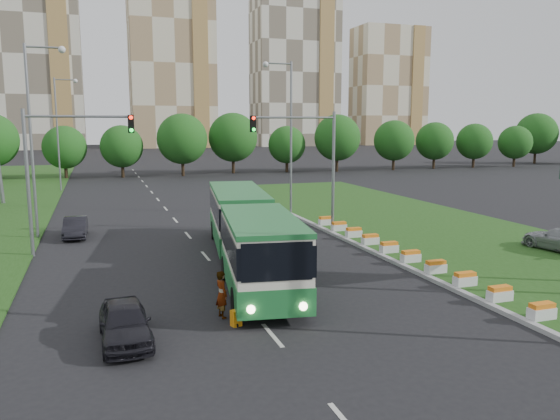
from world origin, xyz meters
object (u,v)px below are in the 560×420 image
object	(u,v)px
articulated_bus	(244,231)
shopping_trolley	(236,318)
car_left_far	(75,227)
pedestrian	(222,294)
car_left_near	(125,322)
traffic_mast_median	(311,153)
traffic_mast_left	(59,158)

from	to	relation	value
articulated_bus	shopping_trolley	distance (m)	8.61
car_left_far	shopping_trolley	world-z (taller)	car_left_far
articulated_bus	pedestrian	world-z (taller)	articulated_bus
articulated_bus	shopping_trolley	xyz separation A→B (m)	(-2.48, -8.10, -1.53)
articulated_bus	car_left_far	size ratio (longest dim) A/B	4.61
pedestrian	car_left_near	bearing A→B (deg)	96.38
traffic_mast_median	traffic_mast_left	xyz separation A→B (m)	(-15.16, -1.00, 0.00)
articulated_bus	shopping_trolley	bearing A→B (deg)	-98.52
traffic_mast_left	shopping_trolley	xyz separation A→B (m)	(6.41, -13.75, -5.06)
traffic_mast_left	pedestrian	size ratio (longest dim) A/B	4.45
traffic_mast_median	pedestrian	bearing A→B (deg)	-123.36
traffic_mast_left	car_left_near	size ratio (longest dim) A/B	2.00
traffic_mast_median	traffic_mast_left	world-z (taller)	same
traffic_mast_median	pedestrian	distance (m)	17.01
car_left_far	pedestrian	size ratio (longest dim) A/B	2.19
car_left_far	shopping_trolley	xyz separation A→B (m)	(5.96, -18.44, -0.36)
traffic_mast_left	car_left_far	size ratio (longest dim) A/B	2.03
pedestrian	shopping_trolley	bearing A→B (deg)	-177.73
car_left_far	pedestrian	xyz separation A→B (m)	(5.68, -17.40, 0.25)
articulated_bus	pedestrian	xyz separation A→B (m)	(-2.77, -7.06, -0.93)
car_left_near	shopping_trolley	world-z (taller)	car_left_near
car_left_far	pedestrian	world-z (taller)	pedestrian
pedestrian	traffic_mast_left	bearing A→B (deg)	12.63
car_left_far	traffic_mast_median	bearing A→B (deg)	-12.29
traffic_mast_median	car_left_near	world-z (taller)	traffic_mast_median
car_left_near	shopping_trolley	size ratio (longest dim) A/B	6.80
traffic_mast_median	car_left_near	distance (m)	20.12
traffic_mast_left	shopping_trolley	distance (m)	15.99
traffic_mast_median	articulated_bus	distance (m)	9.79
articulated_bus	car_left_far	world-z (taller)	articulated_bus
pedestrian	car_left_far	bearing A→B (deg)	4.97
pedestrian	shopping_trolley	size ratio (longest dim) A/B	3.05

